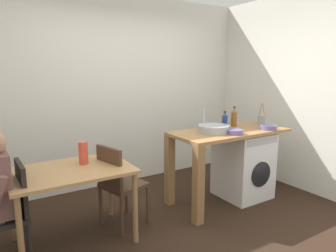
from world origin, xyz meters
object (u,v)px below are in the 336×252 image
Objects in this scene: chair_opposite at (118,182)px; bottle_clear_small at (234,117)px; bottle_squat_brown at (224,120)px; mixing_bowl at (235,132)px; dining_table at (72,179)px; chair_person_seat at (10,210)px; bottle_tall_green at (225,121)px; colander at (268,127)px; vase at (83,153)px; utensil_crock at (262,120)px; washing_machine at (243,165)px.

bottle_clear_small is (1.69, 0.07, 0.53)m from chair_opposite.
mixing_bowl is at bearing -118.71° from bottle_squat_brown.
bottle_clear_small is at bearing 76.75° from chair_opposite.
chair_person_seat is (-0.55, -0.10, -0.14)m from dining_table.
bottle_squat_brown reaches higher than chair_opposite.
colander is (0.43, -0.34, -0.07)m from bottle_tall_green.
dining_table is at bearing -177.38° from bottle_clear_small.
mixing_bowl is 0.98× the size of colander.
bottle_tall_green is at bearing -165.24° from bottle_clear_small.
vase is at bearing 179.98° from bottle_clear_small.
chair_opposite is 4.50× the size of colander.
utensil_crock is at bearing -0.53° from dining_table.
chair_person_seat is 2.77m from bottle_clear_small.
utensil_crock is at bearing 8.10° from washing_machine.
colander is (2.93, -0.20, 0.44)m from chair_person_seat.
chair_person_seat is 1.03m from chair_opposite.
mixing_bowl is at bearing 177.96° from colander.
washing_machine is 0.67m from utensil_crock.
mixing_bowl is 0.78m from utensil_crock.
bottle_tall_green reaches higher than dining_table.
dining_table is at bearing -146.31° from vase.
bottle_squat_brown is at bearing 118.91° from washing_machine.
dining_table is 1.22× the size of chair_person_seat.
utensil_crock is (0.50, -0.19, -0.02)m from bottle_squat_brown.
bottle_tall_green is (1.48, 0.01, 0.51)m from chair_opposite.
bottle_tall_green is 1.12× the size of colander.
bottle_squat_brown is 0.54m from utensil_crock.
colander is (0.32, -0.46, -0.06)m from bottle_squat_brown.
washing_machine is 0.63m from bottle_clear_small.
bottle_squat_brown is 1.02× the size of mixing_bowl.
colander is at bearing -38.38° from bottle_tall_green.
bottle_squat_brown is 0.75× the size of bottle_clear_small.
washing_machine is at bearing 27.86° from mixing_bowl.
dining_table is 1.28× the size of washing_machine.
bottle_tall_green is 0.61m from utensil_crock.
chair_person_seat is at bearing -179.56° from washing_machine.
washing_machine is 3.25× the size of bottle_clear_small.
bottle_clear_small reaches higher than colander.
chair_opposite is at bearing 170.36° from colander.
chair_opposite is 4.01× the size of vase.
bottle_clear_small is (-0.03, 0.18, 0.61)m from washing_machine.
washing_machine is (2.74, 0.02, -0.08)m from chair_person_seat.
mixing_bowl reaches higher than chair_person_seat.
colander is at bearing -7.02° from dining_table.
bottle_squat_brown is 0.99× the size of colander.
vase is (-1.91, -0.07, -0.16)m from bottle_squat_brown.
bottle_clear_small is 0.46m from colander.
bottle_tall_green is at bearing -89.04° from chair_person_seat.
washing_machine is at bearing 70.88° from chair_opposite.
chair_person_seat is at bearing -164.18° from vase.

